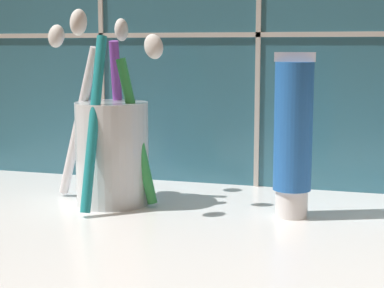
{
  "coord_description": "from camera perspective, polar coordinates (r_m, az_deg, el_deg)",
  "views": [
    {
      "loc": [
        13.79,
        -46.62,
        16.53
      ],
      "look_at": [
        -0.75,
        2.88,
        8.62
      ],
      "focal_mm": 60.0,
      "sensor_mm": 36.0,
      "label": 1
    }
  ],
  "objects": [
    {
      "name": "sink_counter",
      "position": [
        0.51,
        -0.1,
        -9.0
      ],
      "size": [
        69.02,
        37.57,
        2.0
      ],
      "primitive_type": "cube",
      "color": "white",
      "rests_on": "ground"
    },
    {
      "name": "toothbrush_cup",
      "position": [
        0.59,
        -7.19,
        -0.17
      ],
      "size": [
        12.82,
        12.08,
        17.71
      ],
      "color": "silver",
      "rests_on": "sink_counter"
    },
    {
      "name": "toothpaste_tube",
      "position": [
        0.55,
        8.97,
        0.65
      ],
      "size": [
        3.41,
        3.25,
        14.02
      ],
      "color": "white",
      "rests_on": "sink_counter"
    }
  ]
}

